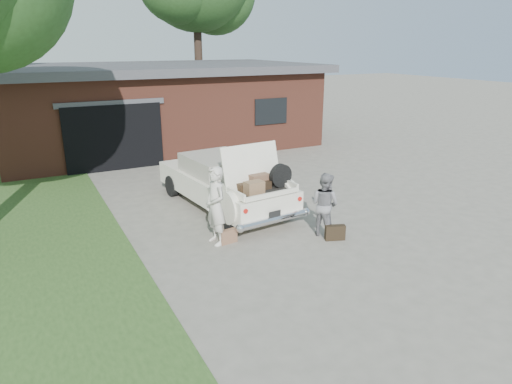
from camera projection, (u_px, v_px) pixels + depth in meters
name	position (u px, v px, depth m)	size (l,w,h in m)	color
ground	(269.00, 250.00, 9.51)	(90.00, 90.00, 0.00)	gray
house	(157.00, 105.00, 19.10)	(12.80, 7.80, 3.30)	brown
sedan	(224.00, 182.00, 11.86)	(2.24, 4.77, 1.89)	white
woman_left	(216.00, 206.00, 9.58)	(0.62, 0.41, 1.70)	beige
woman_right	(324.00, 204.00, 10.06)	(0.70, 0.55, 1.44)	gray
suitcase_left	(228.00, 236.00, 9.80)	(0.39, 0.12, 0.30)	#8A6046
suitcase_right	(335.00, 233.00, 9.95)	(0.44, 0.14, 0.34)	black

